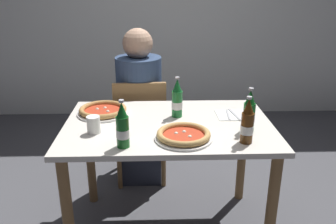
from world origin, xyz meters
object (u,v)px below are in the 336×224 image
(diner_seated, at_px, (140,111))
(napkin_with_cutlery, at_px, (231,115))
(beer_bottle_extra, at_px, (247,124))
(pizza_marinara_far, at_px, (103,111))
(dining_table_main, at_px, (168,141))
(pizza_margherita_near, at_px, (184,135))
(beer_bottle_center, at_px, (177,100))
(beer_bottle_left, at_px, (123,127))
(beer_bottle_right, at_px, (249,113))
(chair_behind_table, at_px, (140,125))
(paper_cup, at_px, (94,125))

(diner_seated, relative_size, napkin_with_cutlery, 6.38)
(beer_bottle_extra, distance_m, napkin_with_cutlery, 0.40)
(pizza_marinara_far, height_order, napkin_with_cutlery, pizza_marinara_far)
(dining_table_main, bearing_deg, diner_seated, 106.69)
(pizza_margherita_near, xyz_separation_m, beer_bottle_center, (-0.02, 0.33, 0.08))
(beer_bottle_left, xyz_separation_m, beer_bottle_center, (0.29, 0.41, 0.00))
(pizza_margherita_near, height_order, napkin_with_cutlery, pizza_margherita_near)
(beer_bottle_right, bearing_deg, dining_table_main, 163.75)
(beer_bottle_right, bearing_deg, diner_seated, 128.78)
(chair_behind_table, distance_m, paper_cup, 0.83)
(beer_bottle_right, relative_size, napkin_with_cutlery, 1.30)
(beer_bottle_left, xyz_separation_m, paper_cup, (-0.17, 0.18, -0.06))
(beer_bottle_left, bearing_deg, diner_seated, 87.80)
(beer_bottle_center, relative_size, napkin_with_cutlery, 1.30)
(dining_table_main, height_order, beer_bottle_extra, beer_bottle_extra)
(dining_table_main, height_order, chair_behind_table, chair_behind_table)
(beer_bottle_right, bearing_deg, napkin_with_cutlery, 100.05)
(diner_seated, height_order, pizza_margherita_near, diner_seated)
(pizza_margherita_near, relative_size, beer_bottle_extra, 1.24)
(diner_seated, bearing_deg, beer_bottle_right, -51.22)
(diner_seated, distance_m, paper_cup, 0.84)
(napkin_with_cutlery, bearing_deg, pizza_margherita_near, -133.93)
(pizza_marinara_far, height_order, beer_bottle_center, beer_bottle_center)
(beer_bottle_left, height_order, paper_cup, beer_bottle_left)
(diner_seated, distance_m, pizza_margherita_near, 0.94)
(beer_bottle_left, bearing_deg, pizza_marinara_far, 109.48)
(pizza_marinara_far, relative_size, beer_bottle_extra, 1.28)
(napkin_with_cutlery, bearing_deg, pizza_marinara_far, 176.04)
(beer_bottle_center, distance_m, napkin_with_cutlery, 0.35)
(diner_seated, xyz_separation_m, paper_cup, (-0.21, -0.78, 0.21))
(dining_table_main, relative_size, paper_cup, 12.63)
(pizza_margherita_near, height_order, beer_bottle_extra, beer_bottle_extra)
(pizza_margherita_near, distance_m, beer_bottle_left, 0.33)
(diner_seated, distance_m, napkin_with_cutlery, 0.82)
(pizza_marinara_far, xyz_separation_m, beer_bottle_right, (0.83, -0.29, 0.08))
(beer_bottle_center, bearing_deg, beer_bottle_right, -31.78)
(dining_table_main, height_order, beer_bottle_left, beer_bottle_left)
(diner_seated, height_order, napkin_with_cutlery, diner_seated)
(beer_bottle_center, bearing_deg, pizza_margherita_near, -87.26)
(chair_behind_table, distance_m, beer_bottle_extra, 1.12)
(chair_behind_table, distance_m, napkin_with_cutlery, 0.82)
(beer_bottle_right, distance_m, paper_cup, 0.84)
(beer_bottle_center, bearing_deg, paper_cup, -153.56)
(pizza_marinara_far, height_order, beer_bottle_extra, beer_bottle_extra)
(chair_behind_table, height_order, beer_bottle_right, beer_bottle_right)
(pizza_margherita_near, xyz_separation_m, beer_bottle_extra, (0.32, -0.05, 0.08))
(beer_bottle_left, bearing_deg, beer_bottle_center, 54.42)
(dining_table_main, distance_m, beer_bottle_extra, 0.52)
(pizza_margherita_near, xyz_separation_m, paper_cup, (-0.48, 0.10, 0.03))
(beer_bottle_left, relative_size, beer_bottle_center, 1.00)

